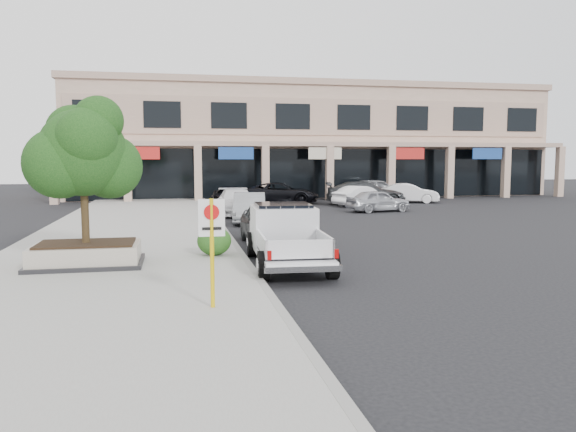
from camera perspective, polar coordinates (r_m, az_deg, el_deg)
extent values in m
plane|color=black|center=(15.47, 2.58, -6.35)|extent=(120.00, 120.00, 0.00)
cube|color=gray|center=(20.99, -16.30, -3.10)|extent=(8.00, 52.00, 0.15)
cube|color=gray|center=(21.02, -5.50, -2.87)|extent=(0.20, 52.00, 0.15)
cube|color=tan|center=(50.05, 2.11, 7.36)|extent=(40.00, 10.00, 9.00)
cube|color=tan|center=(50.39, 2.13, 12.77)|extent=(40.40, 10.40, 0.50)
cube|color=tan|center=(44.14, 3.96, 7.28)|extent=(40.00, 2.20, 0.35)
cube|color=tan|center=(42.56, -22.74, 3.91)|extent=(0.55, 0.55, 4.20)
cube|color=tan|center=(52.38, 25.88, 4.08)|extent=(0.55, 0.55, 4.20)
cube|color=black|center=(45.16, 3.59, 4.33)|extent=(39.20, 0.08, 3.90)
cube|color=black|center=(17.52, -19.75, -4.53)|extent=(3.20, 2.20, 0.12)
cube|color=#B0A593|center=(17.47, -19.79, -3.53)|extent=(3.00, 2.00, 0.50)
cube|color=black|center=(17.43, -19.82, -2.62)|extent=(2.70, 1.70, 0.06)
cylinder|color=#312413|center=(17.30, -19.95, 1.08)|extent=(0.22, 0.22, 2.20)
sphere|color=black|center=(17.25, -20.13, 6.05)|extent=(2.50, 2.50, 2.50)
sphere|color=black|center=(17.46, -17.66, 4.81)|extent=(1.90, 1.90, 1.90)
sphere|color=black|center=(17.80, -20.92, 7.94)|extent=(1.60, 1.60, 1.60)
cylinder|color=yellow|center=(11.86, -7.72, -3.79)|extent=(0.09, 0.09, 2.30)
cube|color=white|center=(11.76, -7.77, -0.19)|extent=(0.55, 0.03, 0.78)
cylinder|color=red|center=(11.71, -7.77, 0.38)|extent=(0.32, 0.01, 0.32)
ellipsoid|color=#1E4112|center=(18.24, -7.50, -2.53)|extent=(1.10, 0.99, 0.93)
imported|color=#2A2D2F|center=(21.20, -1.76, -0.78)|extent=(2.06, 4.79, 1.61)
imported|color=#989B9F|center=(28.55, -3.94, 0.85)|extent=(2.17, 4.71, 1.50)
imported|color=white|center=(32.57, -5.24, 1.45)|extent=(2.14, 5.11, 1.48)
imported|color=black|center=(38.02, -6.09, 1.98)|extent=(2.69, 4.97, 1.32)
imported|color=#AEB0B6|center=(34.52, 9.14, 1.54)|extent=(4.15, 2.27, 1.34)
imported|color=white|center=(38.33, 7.47, 2.03)|extent=(4.38, 3.06, 1.37)
imported|color=#2E3133|center=(39.64, 7.89, 2.33)|extent=(5.90, 3.39, 1.61)
imported|color=black|center=(39.98, -0.77, 2.34)|extent=(5.91, 3.89, 1.51)
imported|color=#A8ABB0|center=(44.01, 8.89, 2.71)|extent=(5.26, 3.44, 1.67)
imported|color=silver|center=(41.84, 12.17, 2.29)|extent=(4.50, 2.80, 1.40)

